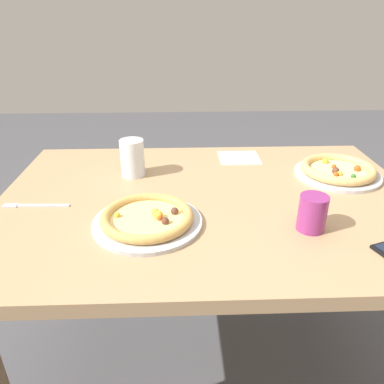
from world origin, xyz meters
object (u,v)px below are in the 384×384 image
at_px(drink_cup_colored, 312,213).
at_px(fork, 33,206).
at_px(pizza_near, 148,219).
at_px(water_cup_clear, 133,158).
at_px(pizza_far, 338,171).

relative_size(drink_cup_colored, fork, 0.50).
bearing_deg(pizza_near, drink_cup_colored, -5.15).
distance_m(drink_cup_colored, water_cup_clear, 0.65).
bearing_deg(water_cup_clear, pizza_far, -2.65).
bearing_deg(pizza_far, fork, -169.39).
relative_size(pizza_near, pizza_far, 1.02).
bearing_deg(drink_cup_colored, pizza_near, 174.85).
bearing_deg(pizza_far, water_cup_clear, 177.35).
xyz_separation_m(pizza_far, fork, (-1.02, -0.19, -0.02)).
bearing_deg(drink_cup_colored, pizza_far, 58.64).
bearing_deg(pizza_near, pizza_far, 25.15).
height_order(pizza_far, drink_cup_colored, drink_cup_colored).
bearing_deg(water_cup_clear, fork, -141.71).
height_order(pizza_far, water_cup_clear, water_cup_clear).
distance_m(pizza_near, fork, 0.38).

